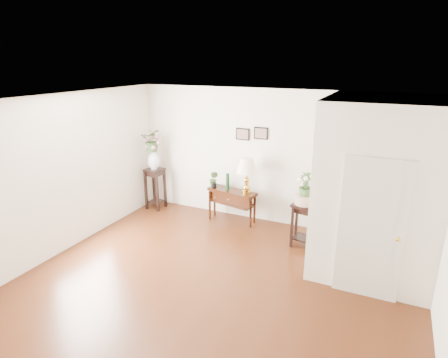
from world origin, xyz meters
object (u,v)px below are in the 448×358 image
Objects in this scene: plant_stand_b at (303,225)px; plant_stand_a at (155,189)px; table_lamp at (247,176)px; console_table at (232,206)px.

plant_stand_a is at bearing 173.74° from plant_stand_b.
plant_stand_b is at bearing -18.25° from table_lamp.
console_table is 0.78m from table_lamp.
table_lamp is at bearing 11.57° from console_table.
table_lamp reaches higher than plant_stand_a.
plant_stand_a is at bearing -178.96° from table_lamp.
plant_stand_b is (1.63, -0.43, 0.06)m from console_table.
table_lamp is (0.33, 0.00, 0.70)m from console_table.
table_lamp is 0.90× the size of plant_stand_b.
table_lamp is at bearing 161.75° from plant_stand_b.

